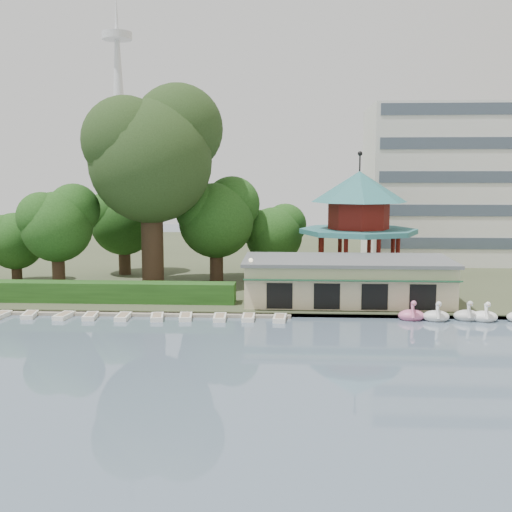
# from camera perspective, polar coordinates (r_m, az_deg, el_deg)

# --- Properties ---
(ground_plane) EXTENTS (220.00, 220.00, 0.00)m
(ground_plane) POSITION_cam_1_polar(r_m,az_deg,el_deg) (37.76, -4.62, -11.16)
(ground_plane) COLOR slate
(ground_plane) RESTS_ON ground
(shore) EXTENTS (220.00, 70.00, 0.40)m
(shore) POSITION_cam_1_polar(r_m,az_deg,el_deg) (88.37, -0.09, -0.18)
(shore) COLOR #424930
(shore) RESTS_ON ground
(embankment) EXTENTS (220.00, 0.60, 0.30)m
(embankment) POSITION_cam_1_polar(r_m,az_deg,el_deg) (54.29, -2.16, -5.16)
(embankment) COLOR gray
(embankment) RESTS_ON ground
(dock) EXTENTS (34.00, 1.60, 0.24)m
(dock) POSITION_cam_1_polar(r_m,az_deg,el_deg) (56.57, -14.41, -4.91)
(dock) COLOR gray
(dock) RESTS_ON ground
(boathouse) EXTENTS (18.60, 9.39, 3.90)m
(boathouse) POSITION_cam_1_polar(r_m,az_deg,el_deg) (58.44, 8.08, -2.10)
(boathouse) COLOR beige
(boathouse) RESTS_ON shore
(pavilion) EXTENTS (12.40, 12.40, 13.50)m
(pavilion) POSITION_cam_1_polar(r_m,az_deg,el_deg) (67.96, 9.12, 3.57)
(pavilion) COLOR beige
(pavilion) RESTS_ON shore
(office_building) EXTENTS (38.00, 18.00, 20.00)m
(office_building) POSITION_cam_1_polar(r_m,az_deg,el_deg) (88.90, 21.42, 5.51)
(office_building) COLOR silver
(office_building) RESTS_ON shore
(broadcast_tower) EXTENTS (8.00, 8.00, 96.00)m
(broadcast_tower) POSITION_cam_1_polar(r_m,az_deg,el_deg) (182.91, -12.13, 14.27)
(broadcast_tower) COLOR silver
(broadcast_tower) RESTS_ON ground
(hedge) EXTENTS (30.00, 2.00, 1.80)m
(hedge) POSITION_cam_1_polar(r_m,az_deg,el_deg) (60.35, -16.22, -3.06)
(hedge) COLOR #224D18
(hedge) RESTS_ON shore
(lamp_post) EXTENTS (0.36, 0.36, 4.28)m
(lamp_post) POSITION_cam_1_polar(r_m,az_deg,el_deg) (55.24, -0.46, -1.57)
(lamp_post) COLOR black
(lamp_post) RESTS_ON shore
(big_tree) EXTENTS (13.45, 12.53, 20.49)m
(big_tree) POSITION_cam_1_polar(r_m,az_deg,el_deg) (65.13, -9.18, 9.21)
(big_tree) COLOR #3A281C
(big_tree) RESTS_ON shore
(small_trees) EXTENTS (39.72, 17.39, 11.17)m
(small_trees) POSITION_cam_1_polar(r_m,az_deg,el_deg) (69.54, -11.10, 2.90)
(small_trees) COLOR #3A281C
(small_trees) RESTS_ON shore
(swan_boats) EXTENTS (14.58, 2.13, 1.92)m
(swan_boats) POSITION_cam_1_polar(r_m,az_deg,el_deg) (55.64, 20.08, -5.05)
(swan_boats) COLOR pink
(swan_boats) RESTS_ON ground
(moored_rowboats) EXTENTS (32.27, 2.74, 0.36)m
(moored_rowboats) POSITION_cam_1_polar(r_m,az_deg,el_deg) (55.06, -14.29, -5.18)
(moored_rowboats) COLOR white
(moored_rowboats) RESTS_ON ground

